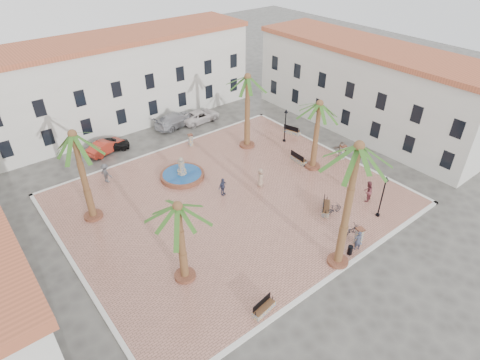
{
  "coord_description": "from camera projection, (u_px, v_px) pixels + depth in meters",
  "views": [
    {
      "loc": [
        -16.24,
        -21.66,
        20.16
      ],
      "look_at": [
        1.0,
        0.0,
        1.6
      ],
      "focal_mm": 30.0,
      "sensor_mm": 36.0,
      "label": 1
    }
  ],
  "objects": [
    {
      "name": "building_north",
      "position": [
        120.0,
        80.0,
        44.04
      ],
      "size": [
        30.4,
        7.4,
        9.5
      ],
      "color": "silver",
      "rests_on": "ground"
    },
    {
      "name": "bench_e",
      "position": [
        298.0,
        159.0,
        38.39
      ],
      "size": [
        0.7,
        1.91,
        0.99
      ],
      "rotation": [
        0.0,
        0.0,
        1.5
      ],
      "color": "gray",
      "rests_on": "plaza"
    },
    {
      "name": "fountain",
      "position": [
        182.0,
        174.0,
        36.18
      ],
      "size": [
        3.98,
        3.98,
        2.06
      ],
      "color": "brown",
      "rests_on": "plaza"
    },
    {
      "name": "bicycle_b",
      "position": [
        334.0,
        209.0,
        31.71
      ],
      "size": [
        1.53,
        0.61,
        0.9
      ],
      "primitive_type": "imported",
      "rotation": [
        0.0,
        0.0,
        1.44
      ],
      "color": "black",
      "rests_on": "plaza"
    },
    {
      "name": "car_red",
      "position": [
        106.0,
        146.0,
        40.04
      ],
      "size": [
        4.27,
        2.55,
        1.33
      ],
      "primitive_type": "imported",
      "rotation": [
        0.0,
        0.0,
        1.87
      ],
      "color": "#AF2E1E",
      "rests_on": "ground"
    },
    {
      "name": "palm_nw",
      "position": [
        75.0,
        144.0,
        28.0
      ],
      "size": [
        4.73,
        4.73,
        7.63
      ],
      "color": "brown",
      "rests_on": "plaza"
    },
    {
      "name": "building_east",
      "position": [
        367.0,
        88.0,
        42.83
      ],
      "size": [
        7.4,
        26.4,
        9.0
      ],
      "rotation": [
        0.0,
        0.0,
        1.57
      ],
      "color": "silver",
      "rests_on": "ground"
    },
    {
      "name": "plaza",
      "position": [
        231.0,
        199.0,
        33.66
      ],
      "size": [
        26.0,
        22.0,
        0.15
      ],
      "primitive_type": "cube",
      "color": "#B27361",
      "rests_on": "ground"
    },
    {
      "name": "pedestrian_fountain_b",
      "position": [
        223.0,
        187.0,
        33.64
      ],
      "size": [
        1.02,
        0.62,
        1.63
      ],
      "primitive_type": "imported",
      "rotation": [
        0.0,
        0.0,
        0.25
      ],
      "color": "#323751",
      "rests_on": "plaza"
    },
    {
      "name": "bench_s",
      "position": [
        264.0,
        308.0,
        24.0
      ],
      "size": [
        1.72,
        0.74,
        0.88
      ],
      "rotation": [
        0.0,
        0.0,
        0.15
      ],
      "color": "gray",
      "rests_on": "plaza"
    },
    {
      "name": "bench_se",
      "position": [
        326.0,
        208.0,
        32.1
      ],
      "size": [
        1.84,
        1.62,
        1.0
      ],
      "rotation": [
        0.0,
        0.0,
        0.67
      ],
      "color": "gray",
      "rests_on": "plaza"
    },
    {
      "name": "palm_s",
      "position": [
        357.0,
        159.0,
        22.95
      ],
      "size": [
        4.74,
        4.74,
        9.42
      ],
      "color": "brown",
      "rests_on": "plaza"
    },
    {
      "name": "pedestrian_fountain_a",
      "position": [
        261.0,
        177.0,
        34.73
      ],
      "size": [
        0.99,
        0.93,
        1.71
      ],
      "primitive_type": "imported",
      "rotation": [
        0.0,
        0.0,
        0.62
      ],
      "color": "#9E7F69",
      "rests_on": "plaza"
    },
    {
      "name": "kerb_e",
      "position": [
        333.0,
        151.0,
        40.38
      ],
      "size": [
        0.3,
        22.3,
        0.16
      ],
      "primitive_type": "cube",
      "color": "silver",
      "rests_on": "ground"
    },
    {
      "name": "bicycle_a",
      "position": [
        351.0,
        230.0,
        29.59
      ],
      "size": [
        1.69,
        0.71,
        0.87
      ],
      "primitive_type": "imported",
      "rotation": [
        0.0,
        0.0,
        1.49
      ],
      "color": "black",
      "rests_on": "plaza"
    },
    {
      "name": "bollard_e",
      "position": [
        342.0,
        152.0,
        38.6
      ],
      "size": [
        0.65,
        0.65,
        1.49
      ],
      "rotation": [
        0.0,
        0.0,
        -0.25
      ],
      "color": "gray",
      "rests_on": "plaza"
    },
    {
      "name": "lamppost_s",
      "position": [
        384.0,
        190.0,
        30.34
      ],
      "size": [
        0.4,
        0.4,
        3.7
      ],
      "color": "black",
      "rests_on": "plaza"
    },
    {
      "name": "car_black",
      "position": [
        109.0,
        144.0,
        40.37
      ],
      "size": [
        4.23,
        2.73,
        1.34
      ],
      "primitive_type": "imported",
      "rotation": [
        0.0,
        0.0,
        1.26
      ],
      "color": "black",
      "rests_on": "ground"
    },
    {
      "name": "palm_e",
      "position": [
        319.0,
        112.0,
        34.63
      ],
      "size": [
        4.63,
        4.63,
        6.72
      ],
      "color": "brown",
      "rests_on": "plaza"
    },
    {
      "name": "kerb_w",
      "position": [
        77.0,
        271.0,
        26.93
      ],
      "size": [
        0.3,
        22.3,
        0.16
      ],
      "primitive_type": "cube",
      "color": "silver",
      "rests_on": "ground"
    },
    {
      "name": "lamppost_e",
      "position": [
        286.0,
        120.0,
        40.67
      ],
      "size": [
        0.39,
        0.39,
        3.59
      ],
      "color": "black",
      "rests_on": "plaza"
    },
    {
      "name": "pedestrian_north",
      "position": [
        106.0,
        173.0,
        35.19
      ],
      "size": [
        1.08,
        1.35,
        1.82
      ],
      "primitive_type": "imported",
      "rotation": [
        0.0,
        0.0,
        1.96
      ],
      "color": "#4E4F53",
      "rests_on": "plaza"
    },
    {
      "name": "bench_ne",
      "position": [
        292.0,
        131.0,
        43.32
      ],
      "size": [
        1.07,
        1.93,
        0.97
      ],
      "rotation": [
        0.0,
        0.0,
        1.87
      ],
      "color": "gray",
      "rests_on": "plaza"
    },
    {
      "name": "bollard_se",
      "position": [
        359.0,
        236.0,
        28.59
      ],
      "size": [
        0.63,
        0.63,
        1.46
      ],
      "rotation": [
        0.0,
        0.0,
        -0.24
      ],
      "color": "gray",
      "rests_on": "plaza"
    },
    {
      "name": "car_white",
      "position": [
        200.0,
        116.0,
        45.99
      ],
      "size": [
        4.83,
        2.38,
        1.32
      ],
      "primitive_type": "imported",
      "rotation": [
        0.0,
        0.0,
        1.61
      ],
      "color": "silver",
      "rests_on": "ground"
    },
    {
      "name": "car_silver",
      "position": [
        176.0,
        120.0,
        44.95
      ],
      "size": [
        5.57,
        2.96,
        1.54
      ],
      "primitive_type": "imported",
      "rotation": [
        0.0,
        0.0,
        1.73
      ],
      "color": "#B6B8C0",
      "rests_on": "ground"
    },
    {
      "name": "pedestrian_east",
      "position": [
        341.0,
        150.0,
        38.64
      ],
      "size": [
        0.97,
        1.73,
        1.78
      ],
      "primitive_type": "imported",
      "rotation": [
        0.0,
        0.0,
        -1.29
      ],
      "color": "#66574E",
      "rests_on": "plaza"
    },
    {
      "name": "kerb_n",
      "position": [
        165.0,
        149.0,
        40.81
      ],
      "size": [
        26.3,
        0.3,
        0.16
      ],
      "primitive_type": "cube",
      "color": "silver",
      "rests_on": "ground"
    },
    {
      "name": "palm_ne",
      "position": [
        248.0,
        85.0,
        37.64
      ],
      "size": [
        5.01,
        5.01,
        7.63
      ],
      "color": "brown",
      "rests_on": "plaza"
    },
    {
      "name": "cyclist_a",
      "position": [
        358.0,
        241.0,
        28.13
      ],
      "size": [
        0.7,
        0.6,
        1.62
      ],
      "primitive_type": "imported",
      "rotation": [
        0.0,
        0.0,
        2.71
      ],
      "color": "#33374B",
      "rests_on": "plaza"
    },
    {
      "name": "kerb_s",
      "position": [
        332.0,
        277.0,
        26.51
      ],
      "size": [
        26.3,
        0.3,
        0.16
      ],
      "primitive_type": "cube",
      "color": "silver",
      "rests_on": "ground"
    },
    {
      "name": "cyclist_b",
      "position": [
        368.0,
        191.0,
        32.88
      ],
      "size": [
        1.05,
        0.9,
        1.85
      ],
      "primitive_type": "imported",
      "rotation": [
        0.0,
        0.0,
        3.39
      ],
      "color": "brown",
      "rests_on": "plaza"
    },
    {
      "name": "ground",
      "position": [
        231.0,
        200.0,
        33.7
      ],
      "size": [
        120.0,
        120.0,
        0.0
      ],
      "primitive_type": "plane",
      "color": "#56544F",
      "rests_on": "ground"
    },
    {
      "name": "bollard_n",
      "position": [
        191.0,
        140.0,
        40.81
      ],
      "size": [
        0.54,
        0.54,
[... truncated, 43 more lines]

